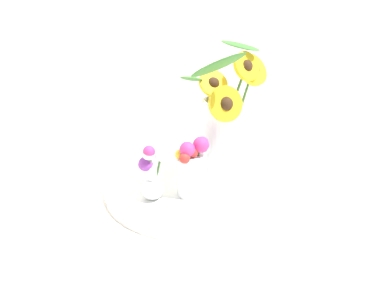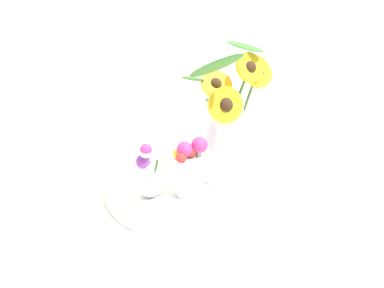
{
  "view_description": "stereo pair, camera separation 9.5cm",
  "coord_description": "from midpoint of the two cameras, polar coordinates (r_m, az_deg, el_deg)",
  "views": [
    {
      "loc": [
        -0.39,
        -0.69,
        0.51
      ],
      "look_at": [
        0.02,
        0.08,
        0.13
      ],
      "focal_mm": 35.0,
      "sensor_mm": 36.0,
      "label": 1
    },
    {
      "loc": [
        -0.3,
        -0.73,
        0.51
      ],
      "look_at": [
        0.02,
        0.08,
        0.13
      ],
      "focal_mm": 35.0,
      "sensor_mm": 36.0,
      "label": 2
    }
  ],
  "objects": [
    {
      "name": "serving_tray",
      "position": [
        1.01,
        2.72,
        -6.5
      ],
      "size": [
        0.46,
        0.46,
        0.02
      ],
      "color": "white",
      "rests_on": "ground_plane"
    },
    {
      "name": "vase_small_center",
      "position": [
        0.93,
        2.56,
        -3.96
      ],
      "size": [
        0.09,
        0.07,
        0.15
      ],
      "color": "white",
      "rests_on": "serving_tray"
    },
    {
      "name": "vase_bulb_right",
      "position": [
        0.92,
        -3.41,
        -4.08
      ],
      "size": [
        0.08,
        0.06,
        0.15
      ],
      "color": "white",
      "rests_on": "serving_tray"
    },
    {
      "name": "ground_plane",
      "position": [
        0.94,
        3.84,
        -9.34
      ],
      "size": [
        6.0,
        6.0,
        0.0
      ],
      "primitive_type": "plane",
      "color": "silver"
    },
    {
      "name": "mason_jar_sunflowers",
      "position": [
        0.98,
        7.73,
        2.73
      ],
      "size": [
        0.27,
        0.23,
        0.37
      ],
      "color": "silver",
      "rests_on": "serving_tray"
    }
  ]
}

